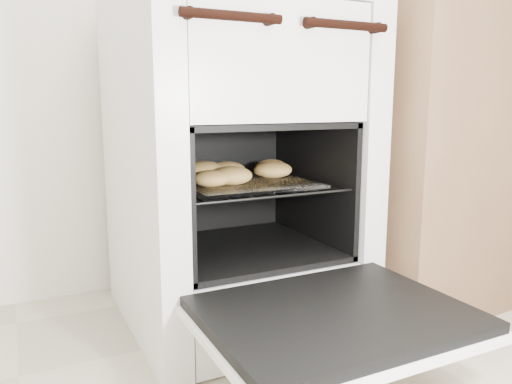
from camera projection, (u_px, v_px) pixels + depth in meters
stove at (233, 166)px, 1.54m from camera, size 0.66×0.73×1.01m
oven_door at (334, 318)px, 1.10m from camera, size 0.59×0.46×0.04m
oven_rack at (243, 184)px, 1.49m from camera, size 0.48×0.46×0.01m
foil_sheet at (246, 183)px, 1.47m from camera, size 0.37×0.33×0.01m
baked_rolls at (238, 171)px, 1.50m from camera, size 0.39×0.27×0.06m
counter at (445, 153)px, 1.88m from camera, size 1.05×0.74×1.00m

